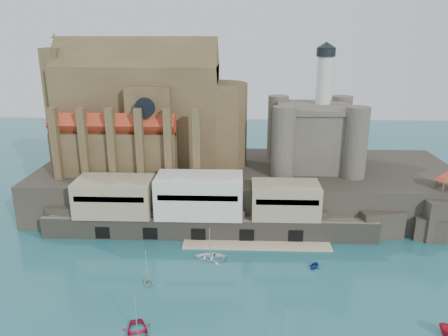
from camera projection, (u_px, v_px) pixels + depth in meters
The scene contains 10 objects.
ground at pixel (248, 297), 71.50m from camera, with size 300.00×300.00×0.00m, color #1B555C.
promontory at pixel (245, 187), 107.52m from camera, with size 100.00×36.00×10.00m.
quay at pixel (199, 208), 92.01m from camera, with size 70.00×12.00×13.05m.
church at pixel (147, 115), 105.56m from camera, with size 47.00×25.93×30.51m.
castle_keep at pixel (314, 133), 104.51m from camera, with size 21.20×21.20×29.30m.
rock_outcrop at pixel (443, 215), 93.37m from camera, with size 14.50×10.50×8.70m.
boat_0 at pixel (137, 335), 62.67m from camera, with size 4.34×1.26×6.08m, color #A20B28.
boat_4 at pixel (147, 284), 75.36m from camera, with size 2.52×1.54×2.92m, color beige.
boat_6 at pixel (210, 258), 83.68m from camera, with size 4.38×1.27×6.14m, color white.
boat_7 at pixel (314, 267), 80.58m from camera, with size 2.50×1.53×2.90m, color navy.
Camera 1 is at (-1.58, -61.85, 41.83)m, focal length 35.00 mm.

